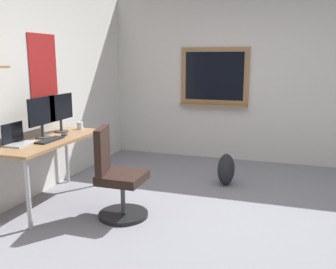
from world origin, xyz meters
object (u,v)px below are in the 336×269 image
computer_mouse (64,134)px  backpack (226,169)px  coffee_mug (80,126)px  keyboard (50,140)px  desk (49,146)px  monitor_secondary (61,110)px  laptop (18,139)px  office_chair (116,179)px  monitor_primary (42,114)px

computer_mouse → backpack: (1.02, -1.74, -0.55)m
coffee_mug → keyboard: bearing=-175.9°
desk → monitor_secondary: 0.54m
backpack → desk: bearing=124.1°
laptop → office_chair: bearing=-79.1°
office_chair → computer_mouse: office_chair is taller
keyboard → backpack: (1.30, -1.74, -0.55)m
keyboard → laptop: bearing=140.6°
desk → coffee_mug: coffee_mug is taller
office_chair → monitor_primary: (0.17, 0.98, 0.61)m
desk → backpack: (1.22, -1.81, -0.46)m
monitor_primary → office_chair: bearing=-99.6°
monitor_secondary → backpack: (0.82, -1.90, -0.81)m
office_chair → monitor_secondary: (0.53, 0.98, 0.61)m
computer_mouse → laptop: bearing=158.6°
desk → laptop: laptop is taller
desk → monitor_secondary: (0.40, 0.09, 0.35)m
laptop → monitor_primary: (0.37, -0.05, 0.22)m
keyboard → computer_mouse: computer_mouse is taller
office_chair → laptop: 1.12m
desk → coffee_mug: 0.64m
desk → coffee_mug: (0.63, -0.02, 0.13)m
office_chair → desk: bearing=81.7°
coffee_mug → monitor_primary: bearing=169.4°
desk → backpack: bearing=-55.9°
desk → laptop: (-0.33, 0.14, 0.13)m
office_chair → backpack: (1.36, -0.91, -0.20)m
desk → keyboard: 0.14m
computer_mouse → backpack: size_ratio=0.25×
office_chair → monitor_secondary: bearing=61.6°
computer_mouse → coffee_mug: (0.42, 0.05, 0.03)m
desk → monitor_secondary: monitor_secondary is taller
monitor_primary → coffee_mug: 0.64m
desk → office_chair: bearing=-98.3°
office_chair → monitor_secondary: 1.27m
desk → backpack: 2.23m
laptop → backpack: (1.55, -1.95, -0.59)m
keyboard → backpack: size_ratio=0.89×
desk → computer_mouse: bearing=-18.9°
coffee_mug → backpack: size_ratio=0.22×
monitor_primary → backpack: monitor_primary is taller
backpack → computer_mouse: bearing=120.4°
monitor_secondary → keyboard: (-0.47, -0.16, -0.26)m
monitor_secondary → backpack: bearing=-66.6°
keyboard → backpack: keyboard is taller
laptop → monitor_secondary: (0.73, -0.05, 0.22)m
monitor_primary → coffee_mug: (0.59, -0.11, -0.22)m
keyboard → desk: bearing=44.2°
monitor_secondary → keyboard: 0.57m
laptop → coffee_mug: laptop is taller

